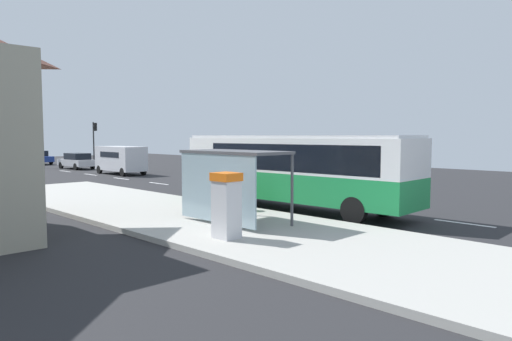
{
  "coord_description": "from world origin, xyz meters",
  "views": [
    {
      "loc": [
        -17.02,
        -12.62,
        3.21
      ],
      "look_at": [
        -1.0,
        3.52,
        1.5
      ],
      "focal_mm": 32.87,
      "sensor_mm": 36.0,
      "label": 1
    }
  ],
  "objects_px": {
    "recycling_bin_yellow": "(239,198)",
    "traffic_light_far_side": "(2,136)",
    "bus_shelter": "(228,168)",
    "ticket_machine": "(226,205)",
    "bus": "(293,167)",
    "traffic_light_near_side": "(94,137)",
    "recycling_bin_red": "(216,195)",
    "sedan_far": "(77,161)",
    "recycling_bin_green": "(227,197)",
    "traffic_light_median": "(38,131)",
    "white_van": "(121,158)",
    "sedan_near": "(37,157)"
  },
  "relations": [
    {
      "from": "bus",
      "to": "traffic_light_near_side",
      "type": "distance_m",
      "value": 34.27
    },
    {
      "from": "recycling_bin_green",
      "to": "bus_shelter",
      "type": "distance_m",
      "value": 3.69
    },
    {
      "from": "bus",
      "to": "white_van",
      "type": "height_order",
      "value": "bus"
    },
    {
      "from": "ticket_machine",
      "to": "traffic_light_near_side",
      "type": "xyz_separation_m",
      "value": [
        13.54,
        36.35,
        1.91
      ]
    },
    {
      "from": "recycling_bin_green",
      "to": "recycling_bin_red",
      "type": "height_order",
      "value": "same"
    },
    {
      "from": "ticket_machine",
      "to": "traffic_light_near_side",
      "type": "bearing_deg",
      "value": 69.57
    },
    {
      "from": "sedan_near",
      "to": "ticket_machine",
      "type": "xyz_separation_m",
      "value": [
        -10.33,
        -43.64,
        0.38
      ]
    },
    {
      "from": "ticket_machine",
      "to": "traffic_light_median",
      "type": "xyz_separation_m",
      "value": [
        8.43,
        37.95,
        2.44
      ]
    },
    {
      "from": "sedan_near",
      "to": "traffic_light_far_side",
      "type": "height_order",
      "value": "traffic_light_far_side"
    },
    {
      "from": "sedan_far",
      "to": "ticket_machine",
      "type": "relative_size",
      "value": 2.31
    },
    {
      "from": "recycling_bin_red",
      "to": "recycling_bin_yellow",
      "type": "bearing_deg",
      "value": -90.0
    },
    {
      "from": "white_van",
      "to": "traffic_light_far_side",
      "type": "relative_size",
      "value": 1.1
    },
    {
      "from": "recycling_bin_red",
      "to": "sedan_far",
      "type": "bearing_deg",
      "value": 77.14
    },
    {
      "from": "white_van",
      "to": "recycling_bin_green",
      "type": "height_order",
      "value": "white_van"
    },
    {
      "from": "ticket_machine",
      "to": "traffic_light_far_side",
      "type": "distance_m",
      "value": 37.53
    },
    {
      "from": "white_van",
      "to": "sedan_near",
      "type": "relative_size",
      "value": 1.16
    },
    {
      "from": "bus",
      "to": "sedan_far",
      "type": "xyz_separation_m",
      "value": [
        4.02,
        30.66,
        -1.05
      ]
    },
    {
      "from": "ticket_machine",
      "to": "traffic_light_far_side",
      "type": "height_order",
      "value": "traffic_light_far_side"
    },
    {
      "from": "white_van",
      "to": "bus",
      "type": "bearing_deg",
      "value": -100.07
    },
    {
      "from": "traffic_light_median",
      "to": "sedan_far",
      "type": "bearing_deg",
      "value": -66.63
    },
    {
      "from": "recycling_bin_green",
      "to": "bus_shelter",
      "type": "xyz_separation_m",
      "value": [
        -2.21,
        -2.57,
        1.44
      ]
    },
    {
      "from": "sedan_far",
      "to": "traffic_light_median",
      "type": "bearing_deg",
      "value": 113.37
    },
    {
      "from": "traffic_light_near_side",
      "to": "traffic_light_far_side",
      "type": "distance_m",
      "value": 8.64
    },
    {
      "from": "recycling_bin_yellow",
      "to": "traffic_light_far_side",
      "type": "relative_size",
      "value": 0.2
    },
    {
      "from": "ticket_machine",
      "to": "bus_shelter",
      "type": "distance_m",
      "value": 2.57
    },
    {
      "from": "sedan_far",
      "to": "recycling_bin_yellow",
      "type": "xyz_separation_m",
      "value": [
        -6.5,
        -29.89,
        -0.14
      ]
    },
    {
      "from": "sedan_near",
      "to": "recycling_bin_red",
      "type": "height_order",
      "value": "sedan_near"
    },
    {
      "from": "white_van",
      "to": "sedan_far",
      "type": "height_order",
      "value": "white_van"
    },
    {
      "from": "sedan_far",
      "to": "recycling_bin_red",
      "type": "xyz_separation_m",
      "value": [
        -6.5,
        -28.49,
        -0.14
      ]
    },
    {
      "from": "bus",
      "to": "sedan_near",
      "type": "height_order",
      "value": "bus"
    },
    {
      "from": "sedan_near",
      "to": "recycling_bin_yellow",
      "type": "height_order",
      "value": "sedan_near"
    },
    {
      "from": "white_van",
      "to": "ticket_machine",
      "type": "distance_m",
      "value": 26.93
    },
    {
      "from": "recycling_bin_green",
      "to": "traffic_light_near_side",
      "type": "xyz_separation_m",
      "value": [
        9.7,
        32.01,
        2.42
      ]
    },
    {
      "from": "traffic_light_median",
      "to": "traffic_light_near_side",
      "type": "bearing_deg",
      "value": -17.39
    },
    {
      "from": "sedan_near",
      "to": "bus",
      "type": "bearing_deg",
      "value": -95.62
    },
    {
      "from": "recycling_bin_yellow",
      "to": "bus_shelter",
      "type": "height_order",
      "value": "bus_shelter"
    },
    {
      "from": "white_van",
      "to": "recycling_bin_yellow",
      "type": "distance_m",
      "value": 22.23
    },
    {
      "from": "traffic_light_near_side",
      "to": "ticket_machine",
      "type": "bearing_deg",
      "value": -110.43
    },
    {
      "from": "traffic_light_near_side",
      "to": "traffic_light_median",
      "type": "xyz_separation_m",
      "value": [
        -5.11,
        1.6,
        0.53
      ]
    },
    {
      "from": "bus_shelter",
      "to": "bus",
      "type": "bearing_deg",
      "value": 13.24
    },
    {
      "from": "sedan_far",
      "to": "ticket_machine",
      "type": "bearing_deg",
      "value": -107.13
    },
    {
      "from": "white_van",
      "to": "traffic_light_median",
      "type": "bearing_deg",
      "value": 97.89
    },
    {
      "from": "bus_shelter",
      "to": "ticket_machine",
      "type": "bearing_deg",
      "value": -132.57
    },
    {
      "from": "recycling_bin_yellow",
      "to": "recycling_bin_red",
      "type": "xyz_separation_m",
      "value": [
        0.0,
        1.4,
        0.0
      ]
    },
    {
      "from": "traffic_light_far_side",
      "to": "bus_shelter",
      "type": "height_order",
      "value": "traffic_light_far_side"
    },
    {
      "from": "white_van",
      "to": "recycling_bin_red",
      "type": "xyz_separation_m",
      "value": [
        -6.4,
        -19.87,
        -0.69
      ]
    },
    {
      "from": "sedan_near",
      "to": "recycling_bin_green",
      "type": "distance_m",
      "value": 39.84
    },
    {
      "from": "recycling_bin_green",
      "to": "traffic_light_median",
      "type": "distance_m",
      "value": 34.05
    },
    {
      "from": "recycling_bin_yellow",
      "to": "traffic_light_near_side",
      "type": "relative_size",
      "value": 0.21
    },
    {
      "from": "bus_shelter",
      "to": "recycling_bin_green",
      "type": "bearing_deg",
      "value": 49.29
    }
  ]
}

